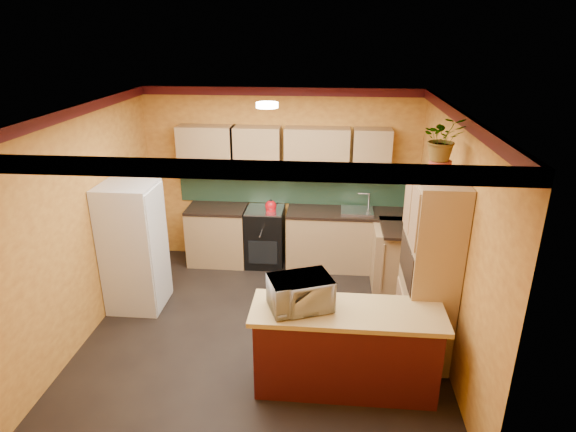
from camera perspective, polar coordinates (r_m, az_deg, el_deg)
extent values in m
plane|color=black|center=(6.16, -2.84, -13.21)|extent=(4.20, 4.20, 0.00)
cube|color=white|center=(5.13, -3.39, 12.46)|extent=(4.20, 4.20, 0.04)
cube|color=gold|center=(7.47, -0.82, 4.70)|extent=(4.20, 0.04, 2.70)
cube|color=gold|center=(3.70, -7.80, -14.26)|extent=(4.20, 0.04, 2.70)
cube|color=gold|center=(6.16, -22.83, -0.75)|extent=(0.04, 4.20, 2.70)
cube|color=gold|center=(5.62, 18.64, -2.23)|extent=(0.04, 4.20, 2.70)
cube|color=#1E3729|center=(7.49, 1.08, 3.41)|extent=(3.70, 0.02, 0.53)
cube|color=#1E3729|center=(6.95, 15.95, 1.12)|extent=(0.02, 1.40, 0.53)
cube|color=tan|center=(7.18, -0.18, 7.73)|extent=(3.10, 0.34, 0.70)
cylinder|color=white|center=(5.73, -2.49, 13.00)|extent=(0.26, 0.26, 0.06)
cube|color=tan|center=(7.48, 2.05, -2.74)|extent=(3.65, 0.60, 0.88)
cube|color=black|center=(7.30, 2.09, 0.55)|extent=(3.65, 0.62, 0.04)
cube|color=black|center=(7.53, -2.71, -2.46)|extent=(0.58, 0.58, 0.91)
cube|color=silver|center=(7.29, 8.19, 0.61)|extent=(0.48, 0.40, 0.03)
cube|color=tan|center=(7.06, 13.23, -4.87)|extent=(0.60, 0.80, 0.88)
cube|color=black|center=(6.87, 13.55, -1.42)|extent=(0.62, 0.80, 0.04)
cube|color=silver|center=(6.55, -17.83, -3.52)|extent=(0.68, 0.66, 1.70)
cube|color=tan|center=(5.44, 16.32, -6.21)|extent=(0.48, 0.90, 2.10)
cylinder|color=maroon|center=(5.09, 17.53, 5.43)|extent=(0.22, 0.22, 0.16)
imported|color=tan|center=(5.02, 17.91, 8.74)|extent=(0.41, 0.36, 0.44)
cube|color=#44120F|center=(5.09, 6.83, -15.65)|extent=(1.80, 0.55, 0.88)
cube|color=tan|center=(4.82, 7.07, -11.23)|extent=(1.90, 0.65, 0.05)
imported|color=silver|center=(4.73, 1.44, -9.11)|extent=(0.70, 0.59, 0.33)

